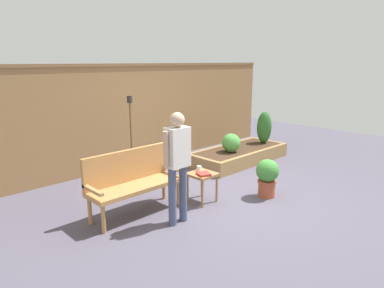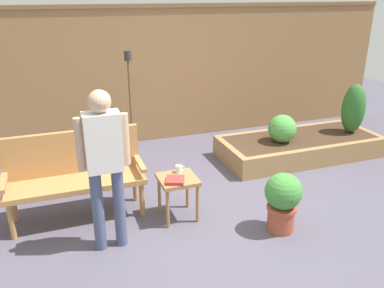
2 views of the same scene
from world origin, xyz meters
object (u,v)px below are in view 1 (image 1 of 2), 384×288
shrub_far_corner (264,127)px  potted_boxwood (267,176)px  garden_bench (132,177)px  book_on_table (204,174)px  side_table (202,178)px  cup_on_table (199,168)px  shrub_near_bench (231,143)px  person_by_bench (177,158)px  tiki_torch (131,122)px

shrub_far_corner → potted_boxwood: bearing=-144.4°
garden_bench → shrub_far_corner: size_ratio=1.92×
book_on_table → side_table: bearing=78.5°
side_table → potted_boxwood: (0.93, -0.60, -0.04)m
cup_on_table → shrub_near_bench: bearing=24.7°
potted_boxwood → person_by_bench: (-1.70, 0.32, 0.57)m
garden_bench → shrub_near_bench: (2.90, 0.52, -0.04)m
garden_bench → cup_on_table: garden_bench is taller
tiki_torch → side_table: bearing=-85.6°
garden_bench → shrub_far_corner: bearing=7.2°
book_on_table → shrub_near_bench: (1.93, 1.04, 0.00)m
garden_bench → cup_on_table: 1.13m
garden_bench → book_on_table: bearing=-28.3°
potted_boxwood → shrub_far_corner: shrub_far_corner is taller
potted_boxwood → shrub_far_corner: 2.69m
cup_on_table → person_by_bench: size_ratio=0.07×
garden_bench → shrub_near_bench: garden_bench is taller
cup_on_table → book_on_table: 0.23m
garden_bench → side_table: size_ratio=3.00×
book_on_table → potted_boxwood: (0.98, -0.52, -0.14)m
side_table → tiki_torch: (-0.13, 1.74, 0.70)m
shrub_near_bench → shrub_far_corner: size_ratio=0.53×
shrub_far_corner → person_by_bench: size_ratio=0.48×
potted_boxwood → shrub_far_corner: bearing=35.6°
tiki_torch → person_by_bench: 2.13m
potted_boxwood → tiki_torch: tiki_torch is taller
shrub_near_bench → garden_bench: bearing=-169.9°
shrub_near_bench → book_on_table: bearing=-151.7°
book_on_table → person_by_bench: bearing=-142.8°
book_on_table → shrub_far_corner: (3.15, 1.04, 0.18)m
shrub_far_corner → tiki_torch: bearing=166.5°
potted_boxwood → tiki_torch: bearing=114.4°
shrub_far_corner → book_on_table: bearing=-161.7°
tiki_torch → person_by_bench: tiki_torch is taller
cup_on_table → book_on_table: size_ratio=0.53×
side_table → potted_boxwood: 1.10m
book_on_table → person_by_bench: 0.87m
side_table → book_on_table: size_ratio=2.46×
cup_on_table → tiki_torch: tiki_torch is taller
cup_on_table → person_by_bench: person_by_bench is taller
potted_boxwood → garden_bench: bearing=151.9°
book_on_table → tiki_torch: 1.92m
book_on_table → potted_boxwood: potted_boxwood is taller
side_table → tiki_torch: 1.88m
garden_bench → book_on_table: (0.97, -0.52, -0.05)m
garden_bench → person_by_bench: person_by_bench is taller
book_on_table → shrub_near_bench: shrub_near_bench is taller
shrub_near_bench → person_by_bench: size_ratio=0.26×
tiki_torch → shrub_far_corner: bearing=-13.5°
book_on_table → person_by_bench: person_by_bench is taller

